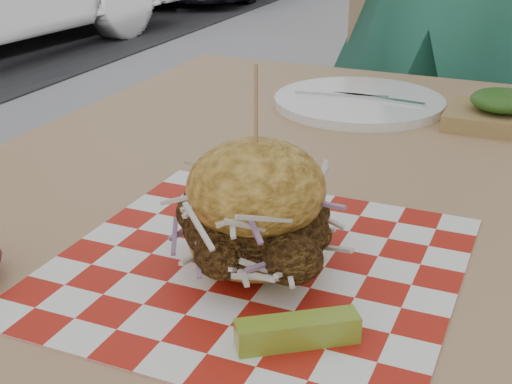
# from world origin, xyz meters

# --- Properties ---
(patio_table) EXTENTS (0.80, 1.20, 0.75)m
(patio_table) POSITION_xyz_m (-0.09, -0.14, 0.67)
(patio_table) COLOR tan
(patio_table) RESTS_ON ground
(patio_chair) EXTENTS (0.47, 0.47, 0.95)m
(patio_chair) POSITION_xyz_m (-0.08, 0.77, 0.55)
(patio_chair) COLOR tan
(patio_chair) RESTS_ON ground
(paper_liner) EXTENTS (0.36, 0.36, 0.00)m
(paper_liner) POSITION_xyz_m (-0.04, -0.32, 0.75)
(paper_liner) COLOR red
(paper_liner) RESTS_ON patio_table
(sandwich) EXTENTS (0.17, 0.17, 0.19)m
(sandwich) POSITION_xyz_m (-0.04, -0.32, 0.80)
(sandwich) COLOR gold
(sandwich) RESTS_ON paper_liner
(pickle_spear) EXTENTS (0.09, 0.07, 0.02)m
(pickle_spear) POSITION_xyz_m (0.04, -0.42, 0.76)
(pickle_spear) COLOR olive
(pickle_spear) RESTS_ON paper_liner
(place_setting) EXTENTS (0.27, 0.27, 0.02)m
(place_setting) POSITION_xyz_m (-0.09, 0.22, 0.76)
(place_setting) COLOR white
(place_setting) RESTS_ON patio_table
(kraft_tray) EXTENTS (0.15, 0.12, 0.06)m
(kraft_tray) POSITION_xyz_m (0.12, 0.20, 0.77)
(kraft_tray) COLOR olive
(kraft_tray) RESTS_ON patio_table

